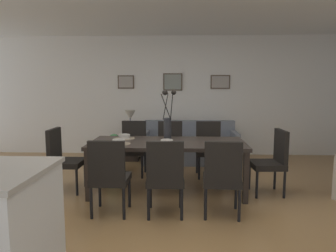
{
  "coord_description": "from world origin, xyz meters",
  "views": [
    {
      "loc": [
        0.1,
        -3.85,
        1.55
      ],
      "look_at": [
        -0.11,
        0.78,
        0.95
      ],
      "focal_mm": 34.1,
      "sensor_mm": 36.0,
      "label": 1
    }
  ],
  "objects_px": {
    "dining_chair_mid_left": "(222,175)",
    "dining_chair_far_right": "(170,146)",
    "dining_chair_mid_right": "(209,146)",
    "dining_chair_far_left": "(165,174)",
    "side_table": "(131,147)",
    "sofa": "(190,147)",
    "dining_chair_near_left": "(109,174)",
    "dining_chair_near_right": "(133,145)",
    "framed_picture_right": "(220,82)",
    "dining_table": "(168,146)",
    "bowl_near_left": "(119,141)",
    "bowl_far_left": "(167,142)",
    "bowl_near_right": "(124,136)",
    "centerpiece_vase": "(168,122)",
    "table_lamp": "(130,117)",
    "dining_chair_head_east": "(273,159)",
    "dining_chair_head_west": "(62,157)",
    "framed_picture_center": "(173,82)",
    "potted_plant": "(112,150)"
  },
  "relations": [
    {
      "from": "dining_chair_far_right",
      "to": "dining_chair_mid_right",
      "type": "bearing_deg",
      "value": 0.11
    },
    {
      "from": "bowl_far_left",
      "to": "sofa",
      "type": "xyz_separation_m",
      "value": [
        0.37,
        2.12,
        -0.5
      ]
    },
    {
      "from": "bowl_near_left",
      "to": "dining_chair_head_east",
      "type": "bearing_deg",
      "value": 5.35
    },
    {
      "from": "bowl_near_right",
      "to": "dining_chair_mid_left",
      "type": "bearing_deg",
      "value": -38.95
    },
    {
      "from": "bowl_near_right",
      "to": "potted_plant",
      "type": "relative_size",
      "value": 0.25
    },
    {
      "from": "dining_chair_mid_right",
      "to": "table_lamp",
      "type": "xyz_separation_m",
      "value": [
        -1.52,
        1.06,
        0.38
      ]
    },
    {
      "from": "dining_chair_near_right",
      "to": "dining_chair_mid_left",
      "type": "relative_size",
      "value": 1.0
    },
    {
      "from": "dining_chair_near_left",
      "to": "bowl_near_right",
      "type": "xyz_separation_m",
      "value": [
        -0.01,
        1.09,
        0.27
      ]
    },
    {
      "from": "potted_plant",
      "to": "dining_chair_near_left",
      "type": "bearing_deg",
      "value": -78.62
    },
    {
      "from": "dining_chair_far_left",
      "to": "table_lamp",
      "type": "xyz_separation_m",
      "value": [
        -0.87,
        2.83,
        0.38
      ]
    },
    {
      "from": "framed_picture_right",
      "to": "dining_table",
      "type": "bearing_deg",
      "value": -112.06
    },
    {
      "from": "bowl_near_right",
      "to": "side_table",
      "type": "bearing_deg",
      "value": 96.32
    },
    {
      "from": "bowl_near_left",
      "to": "dining_chair_far_right",
      "type": "bearing_deg",
      "value": 59.1
    },
    {
      "from": "framed_picture_center",
      "to": "framed_picture_right",
      "type": "relative_size",
      "value": 0.99
    },
    {
      "from": "dining_chair_near_right",
      "to": "centerpiece_vase",
      "type": "relative_size",
      "value": 1.25
    },
    {
      "from": "dining_table",
      "to": "dining_chair_far_left",
      "type": "relative_size",
      "value": 2.39
    },
    {
      "from": "dining_chair_far_right",
      "to": "bowl_near_right",
      "type": "height_order",
      "value": "dining_chair_far_right"
    },
    {
      "from": "dining_table",
      "to": "dining_chair_head_east",
      "type": "distance_m",
      "value": 1.5
    },
    {
      "from": "dining_chair_head_west",
      "to": "table_lamp",
      "type": "xyz_separation_m",
      "value": [
        0.68,
        1.98,
        0.38
      ]
    },
    {
      "from": "dining_chair_near_right",
      "to": "framed_picture_center",
      "type": "xyz_separation_m",
      "value": [
        0.64,
        1.64,
        1.1
      ]
    },
    {
      "from": "dining_chair_near_right",
      "to": "potted_plant",
      "type": "height_order",
      "value": "dining_chair_near_right"
    },
    {
      "from": "dining_chair_far_right",
      "to": "bowl_far_left",
      "type": "distance_m",
      "value": 1.14
    },
    {
      "from": "dining_chair_near_left",
      "to": "dining_chair_far_right",
      "type": "relative_size",
      "value": 1.0
    },
    {
      "from": "dining_chair_near_right",
      "to": "framed_picture_right",
      "type": "bearing_deg",
      "value": 44.5
    },
    {
      "from": "dining_chair_far_left",
      "to": "dining_chair_mid_left",
      "type": "bearing_deg",
      "value": 1.07
    },
    {
      "from": "dining_chair_near_right",
      "to": "centerpiece_vase",
      "type": "height_order",
      "value": "centerpiece_vase"
    },
    {
      "from": "centerpiece_vase",
      "to": "framed_picture_right",
      "type": "xyz_separation_m",
      "value": [
        1.03,
        2.55,
        0.58
      ]
    },
    {
      "from": "dining_chair_near_right",
      "to": "side_table",
      "type": "relative_size",
      "value": 1.77
    },
    {
      "from": "dining_chair_near_right",
      "to": "dining_chair_mid_left",
      "type": "distance_m",
      "value": 2.21
    },
    {
      "from": "dining_chair_near_left",
      "to": "dining_chair_far_left",
      "type": "height_order",
      "value": "same"
    },
    {
      "from": "sofa",
      "to": "dining_chair_near_left",
      "type": "bearing_deg",
      "value": -110.03
    },
    {
      "from": "dining_chair_mid_left",
      "to": "dining_chair_near_right",
      "type": "bearing_deg",
      "value": 126.49
    },
    {
      "from": "bowl_near_left",
      "to": "bowl_far_left",
      "type": "bearing_deg",
      "value": 0.0
    },
    {
      "from": "bowl_near_right",
      "to": "sofa",
      "type": "distance_m",
      "value": 2.04
    },
    {
      "from": "side_table",
      "to": "framed_picture_center",
      "type": "bearing_deg",
      "value": 34.96
    },
    {
      "from": "bowl_far_left",
      "to": "sofa",
      "type": "relative_size",
      "value": 0.09
    },
    {
      "from": "dining_chair_far_left",
      "to": "dining_table",
      "type": "bearing_deg",
      "value": 90.84
    },
    {
      "from": "bowl_far_left",
      "to": "potted_plant",
      "type": "xyz_separation_m",
      "value": [
        -1.06,
        1.36,
        -0.41
      ]
    },
    {
      "from": "bowl_near_left",
      "to": "side_table",
      "type": "relative_size",
      "value": 0.33
    },
    {
      "from": "bowl_near_right",
      "to": "framed_picture_center",
      "type": "xyz_separation_m",
      "value": [
        0.66,
        2.33,
        0.83
      ]
    },
    {
      "from": "dining_chair_head_west",
      "to": "centerpiece_vase",
      "type": "height_order",
      "value": "centerpiece_vase"
    },
    {
      "from": "dining_chair_mid_right",
      "to": "framed_picture_center",
      "type": "xyz_separation_m",
      "value": [
        -0.67,
        1.65,
        1.1
      ]
    },
    {
      "from": "bowl_near_right",
      "to": "table_lamp",
      "type": "bearing_deg",
      "value": 96.32
    },
    {
      "from": "centerpiece_vase",
      "to": "dining_chair_head_west",
      "type": "bearing_deg",
      "value": -179.07
    },
    {
      "from": "dining_table",
      "to": "framed_picture_center",
      "type": "xyz_separation_m",
      "value": [
        0.0,
        2.55,
        0.93
      ]
    },
    {
      "from": "table_lamp",
      "to": "centerpiece_vase",
      "type": "bearing_deg",
      "value": -66.39
    },
    {
      "from": "dining_chair_far_left",
      "to": "side_table",
      "type": "height_order",
      "value": "dining_chair_far_left"
    },
    {
      "from": "dining_chair_head_east",
      "to": "bowl_near_right",
      "type": "relative_size",
      "value": 5.41
    },
    {
      "from": "dining_chair_mid_left",
      "to": "dining_chair_far_right",
      "type": "bearing_deg",
      "value": 110.84
    },
    {
      "from": "dining_chair_far_left",
      "to": "framed_picture_center",
      "type": "relative_size",
      "value": 2.21
    }
  ]
}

